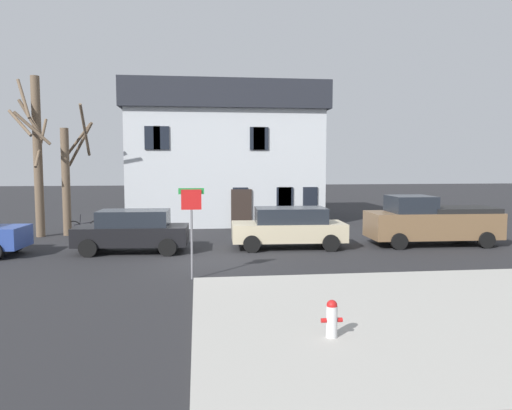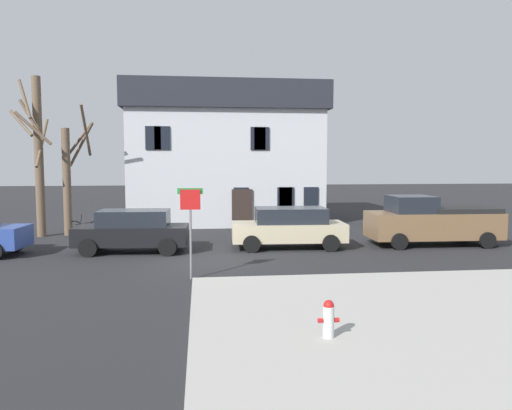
% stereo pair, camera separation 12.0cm
% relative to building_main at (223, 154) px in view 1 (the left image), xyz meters
% --- Properties ---
extents(ground_plane, '(120.00, 120.00, 0.00)m').
position_rel_building_main_xyz_m(ground_plane, '(-1.24, -12.37, -4.03)').
color(ground_plane, '#262628').
extents(sidewalk_slab, '(10.40, 8.25, 0.12)m').
position_rel_building_main_xyz_m(sidewalk_slab, '(3.46, -19.61, -3.97)').
color(sidewalk_slab, '#A8A59E').
rests_on(sidewalk_slab, ground_plane).
extents(building_main, '(11.23, 8.34, 7.93)m').
position_rel_building_main_xyz_m(building_main, '(0.00, 0.00, 0.00)').
color(building_main, silver).
rests_on(building_main, ground_plane).
extents(tree_bare_near, '(2.06, 1.43, 7.53)m').
position_rel_building_main_xyz_m(tree_bare_near, '(-9.06, -5.81, -0.05)').
color(tree_bare_near, brown).
rests_on(tree_bare_near, ground_plane).
extents(tree_bare_mid, '(2.51, 2.50, 6.24)m').
position_rel_building_main_xyz_m(tree_bare_mid, '(-7.83, -5.37, -1.02)').
color(tree_bare_mid, brown).
rests_on(tree_bare_mid, ground_plane).
extents(car_black_wagon, '(4.40, 2.16, 1.67)m').
position_rel_building_main_xyz_m(car_black_wagon, '(-4.13, -10.43, -3.16)').
color(car_black_wagon, black).
rests_on(car_black_wagon, ground_plane).
extents(car_beige_wagon, '(4.70, 2.26, 1.67)m').
position_rel_building_main_xyz_m(car_beige_wagon, '(2.13, -10.19, -3.16)').
color(car_beige_wagon, '#C6B793').
rests_on(car_beige_wagon, ground_plane).
extents(pickup_truck_brown, '(5.52, 2.36, 2.12)m').
position_rel_building_main_xyz_m(pickup_truck_brown, '(8.31, -10.18, -3.01)').
color(pickup_truck_brown, brown).
rests_on(pickup_truck_brown, ground_plane).
extents(fire_hydrant, '(0.42, 0.22, 0.74)m').
position_rel_building_main_xyz_m(fire_hydrant, '(0.96, -20.74, -3.53)').
color(fire_hydrant, silver).
rests_on(fire_hydrant, sidewalk_slab).
extents(street_sign_pole, '(0.76, 0.07, 2.75)m').
position_rel_building_main_xyz_m(street_sign_pole, '(-1.78, -15.16, -2.10)').
color(street_sign_pole, slate).
rests_on(street_sign_pole, ground_plane).
extents(bicycle_leaning, '(1.74, 0.28, 1.03)m').
position_rel_building_main_xyz_m(bicycle_leaning, '(-7.07, -5.39, -3.66)').
color(bicycle_leaning, black).
rests_on(bicycle_leaning, ground_plane).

